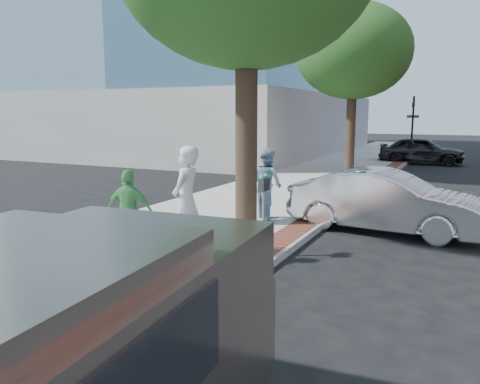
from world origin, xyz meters
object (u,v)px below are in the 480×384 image
Objects in this scene: parking_meter at (264,196)px; sedan_silver at (386,201)px; person_green at (130,212)px; person_officer at (267,183)px; bg_car at (421,150)px; person_gray at (186,201)px.

sedan_silver is at bearing 59.41° from parking_meter.
parking_meter is at bearing -159.68° from person_green.
bg_car is at bearing -65.04° from person_officer.
sedan_silver is at bearing 179.13° from bg_car.
person_green is (-1.00, -0.40, -0.22)m from person_gray.
person_gray is 1.10m from person_green.
person_green is at bearing 143.53° from sedan_silver.
person_gray is 1.16× the size of person_officer.
bg_car is at bearing -110.95° from person_green.
parking_meter is 19.65m from bg_car.
parking_meter is 3.57m from sedan_silver.
person_officer is at bearing 169.53° from bg_car.
person_officer is 1.10× the size of person_green.
sedan_silver is (2.94, 4.02, -0.44)m from person_gray.
person_officer is 0.40× the size of sedan_silver.
person_gray reaches higher than sedan_silver.
person_officer is 4.14m from person_green.
person_green reaches higher than bg_car.
person_green is at bearing 106.51° from person_officer.
bg_car is at bearing 86.97° from parking_meter.
person_officer reaches higher than parking_meter.
person_officer is 0.39× the size of bg_car.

